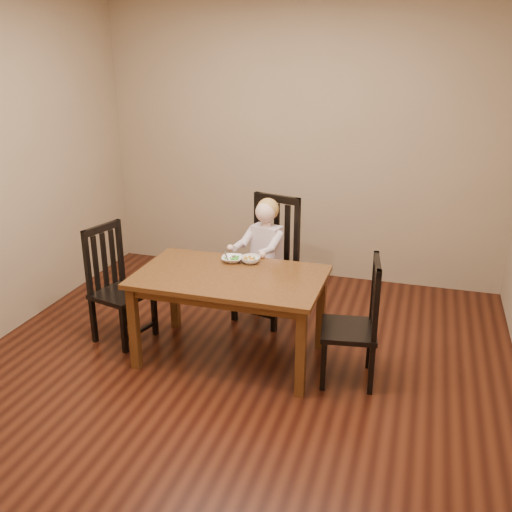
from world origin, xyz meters
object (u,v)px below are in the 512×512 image
(chair_child, at_px, (269,261))
(dining_table, at_px, (230,285))
(bowl_peas, at_px, (232,259))
(chair_right, at_px, (356,324))
(chair_left, at_px, (117,286))
(bowl_veg, at_px, (251,260))
(toddler, at_px, (265,247))

(chair_child, bearing_deg, dining_table, 99.62)
(bowl_peas, bearing_deg, chair_right, -16.20)
(chair_right, bearing_deg, chair_left, 79.08)
(chair_child, xyz_separation_m, bowl_peas, (-0.14, -0.53, 0.19))
(chair_left, distance_m, bowl_veg, 1.10)
(chair_child, height_order, toddler, chair_child)
(chair_left, bearing_deg, bowl_veg, 117.44)
(dining_table, xyz_separation_m, chair_right, (0.93, -0.03, -0.16))
(toddler, distance_m, bowl_veg, 0.46)
(toddler, bearing_deg, dining_table, 100.32)
(chair_right, bearing_deg, bowl_peas, 65.36)
(chair_left, height_order, toddler, chair_left)
(chair_left, xyz_separation_m, bowl_peas, (0.90, 0.21, 0.25))
(dining_table, distance_m, chair_right, 0.95)
(chair_child, relative_size, toddler, 1.91)
(dining_table, relative_size, chair_right, 1.49)
(chair_left, height_order, bowl_peas, chair_left)
(toddler, xyz_separation_m, bowl_veg, (0.01, -0.46, 0.06))
(dining_table, xyz_separation_m, bowl_veg, (0.07, 0.28, 0.10))
(dining_table, distance_m, chair_left, 0.99)
(chair_right, distance_m, toddler, 1.19)
(dining_table, height_order, bowl_peas, bowl_peas)
(chair_left, relative_size, bowl_peas, 5.83)
(dining_table, distance_m, toddler, 0.74)
(chair_left, distance_m, chair_right, 1.91)
(chair_child, xyz_separation_m, chair_right, (0.86, -0.83, -0.07))
(chair_left, bearing_deg, chair_child, 140.44)
(chair_child, bearing_deg, chair_right, 151.08)
(dining_table, height_order, chair_child, chair_child)
(dining_table, xyz_separation_m, chair_child, (0.07, 0.79, -0.09))
(bowl_peas, bearing_deg, chair_child, 74.86)
(chair_child, bearing_deg, bowl_peas, 89.65)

